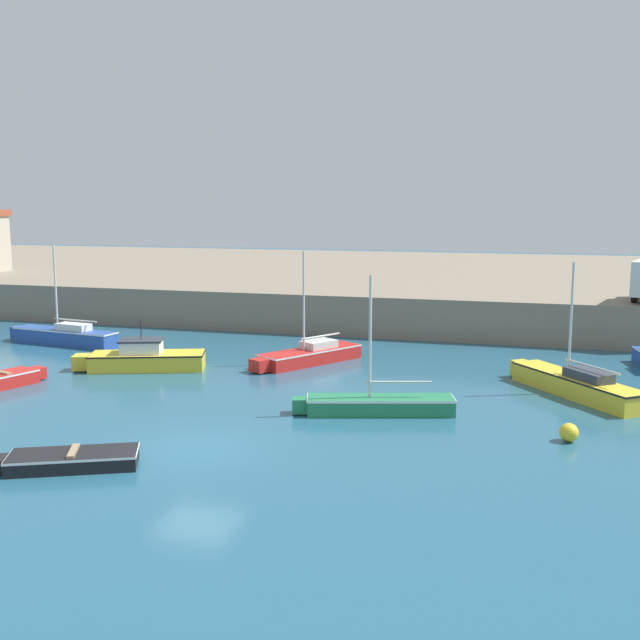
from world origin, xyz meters
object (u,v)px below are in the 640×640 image
at_px(sailboat_yellow_1, 575,384).
at_px(dinghy_red_2, 5,379).
at_px(sailboat_blue_7, 64,335).
at_px(mooring_buoy, 569,432).
at_px(dinghy_black_0, 69,459).
at_px(sailboat_green_3, 377,404).
at_px(sailboat_red_5, 309,355).
at_px(motorboat_yellow_4, 143,358).

height_order(sailboat_yellow_1, dinghy_red_2, sailboat_yellow_1).
relative_size(sailboat_blue_7, mooring_buoy, 11.44).
distance_m(dinghy_black_0, dinghy_red_2, 11.18).
distance_m(sailboat_yellow_1, sailboat_blue_7, 25.85).
xyz_separation_m(dinghy_black_0, sailboat_green_3, (7.22, 7.91, 0.11)).
relative_size(sailboat_red_5, mooring_buoy, 9.59).
xyz_separation_m(dinghy_red_2, sailboat_red_5, (10.63, 7.79, 0.10)).
xyz_separation_m(sailboat_yellow_1, motorboat_yellow_4, (-18.49, -0.55, 0.04)).
height_order(sailboat_red_5, mooring_buoy, sailboat_red_5).
bearing_deg(mooring_buoy, sailboat_blue_7, 158.79).
xyz_separation_m(sailboat_yellow_1, mooring_buoy, (-0.43, -6.09, -0.18)).
bearing_deg(dinghy_red_2, sailboat_blue_7, 110.56).
distance_m(sailboat_yellow_1, dinghy_red_2, 22.89).
bearing_deg(sailboat_yellow_1, dinghy_red_2, -167.46).
relative_size(dinghy_red_2, mooring_buoy, 5.68).
relative_size(sailboat_green_3, sailboat_red_5, 1.01).
relative_size(motorboat_yellow_4, sailboat_blue_7, 0.87).
relative_size(dinghy_black_0, sailboat_yellow_1, 0.69).
distance_m(sailboat_yellow_1, sailboat_red_5, 12.05).
bearing_deg(sailboat_blue_7, mooring_buoy, -21.21).
distance_m(sailboat_blue_7, mooring_buoy, 26.99).
bearing_deg(motorboat_yellow_4, dinghy_red_2, -131.02).
distance_m(dinghy_black_0, sailboat_yellow_1, 18.88).
bearing_deg(sailboat_green_3, sailboat_blue_7, 156.05).
relative_size(sailboat_yellow_1, motorboat_yellow_4, 1.03).
distance_m(dinghy_black_0, sailboat_green_3, 10.71).
height_order(dinghy_red_2, mooring_buoy, dinghy_red_2).
height_order(motorboat_yellow_4, sailboat_red_5, sailboat_red_5).
distance_m(sailboat_yellow_1, sailboat_green_3, 8.30).
height_order(sailboat_yellow_1, mooring_buoy, sailboat_yellow_1).
height_order(sailboat_blue_7, mooring_buoy, sailboat_blue_7).
relative_size(dinghy_red_2, sailboat_green_3, 0.58).
xyz_separation_m(sailboat_yellow_1, sailboat_red_5, (-11.71, 2.82, -0.06)).
distance_m(dinghy_black_0, mooring_buoy, 15.12).
bearing_deg(dinghy_black_0, mooring_buoy, 25.25).
bearing_deg(sailboat_red_5, dinghy_red_2, -143.76).
xyz_separation_m(sailboat_green_3, mooring_buoy, (6.46, -1.46, -0.06)).
bearing_deg(dinghy_black_0, sailboat_green_3, 47.60).
bearing_deg(dinghy_red_2, sailboat_yellow_1, 12.54).
xyz_separation_m(sailboat_red_5, sailboat_blue_7, (-13.87, 0.85, 0.08)).
relative_size(sailboat_yellow_1, dinghy_red_2, 1.80).
bearing_deg(sailboat_blue_7, sailboat_red_5, -3.52).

